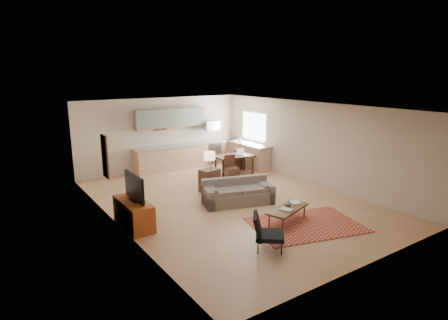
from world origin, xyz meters
TOP-DOWN VIEW (x-y plane):
  - room at (0.00, 0.00)m, footprint 9.00×9.00m
  - kitchen_counter_back at (0.90, 4.18)m, footprint 4.26×0.64m
  - kitchen_counter_right at (2.93, 3.00)m, footprint 0.64×2.26m
  - kitchen_range at (2.00, 4.18)m, footprint 0.62×0.62m
  - kitchen_microwave at (2.00, 4.20)m, footprint 0.62×0.40m
  - upper_cabinets at (0.30, 4.33)m, footprint 2.80×0.34m
  - window_right at (3.23, 3.00)m, footprint 0.02×1.40m
  - wall_art_left at (-3.21, 0.90)m, footprint 0.06×0.42m
  - triptych at (-0.10, 4.47)m, footprint 1.70×0.04m
  - rug at (0.52, -2.48)m, footprint 2.96×2.40m
  - sofa at (0.05, -0.34)m, footprint 2.19×1.42m
  - coffee_table at (0.25, -2.11)m, footprint 1.38×0.89m
  - book_a at (0.03, -2.24)m, footprint 0.42×0.44m
  - book_b at (0.56, -1.90)m, footprint 0.46×0.48m
  - vase at (0.33, -2.03)m, footprint 0.18×0.18m
  - armchair at (-1.05, -2.95)m, footprint 0.94×0.94m
  - tv_credenza at (-2.96, -0.22)m, footprint 0.54×1.40m
  - tv at (-2.90, -0.22)m, footprint 0.11×1.08m
  - console_table at (-0.00, 1.09)m, footprint 0.68×0.52m
  - table_lamp at (-0.00, 1.09)m, footprint 0.37×0.37m
  - dining_table at (1.79, 2.30)m, footprint 1.48×0.96m
  - dining_chair_near at (1.30, 1.75)m, footprint 0.47×0.49m
  - dining_chair_far at (2.27, 2.85)m, footprint 0.40×0.42m
  - laptop at (2.07, 2.21)m, footprint 0.32×0.25m
  - soap_bottle at (2.83, 3.33)m, footprint 0.12×0.12m

SIDE VIEW (x-z plane):
  - rug at x=0.52m, z-range 0.00..0.02m
  - coffee_table at x=0.25m, z-range 0.00..0.39m
  - tv_credenza at x=-2.96m, z-range 0.00..0.65m
  - sofa at x=0.05m, z-range 0.00..0.70m
  - console_table at x=0.00m, z-range 0.00..0.71m
  - dining_table at x=1.79m, z-range 0.00..0.71m
  - armchair at x=-1.05m, z-range 0.00..0.76m
  - dining_chair_far at x=2.27m, z-range 0.00..0.79m
  - book_b at x=0.56m, z-range 0.38..0.41m
  - book_a at x=0.03m, z-range 0.38..0.41m
  - dining_chair_near at x=1.30m, z-range 0.00..0.85m
  - kitchen_range at x=2.00m, z-range 0.00..0.90m
  - kitchen_counter_back at x=0.90m, z-range 0.00..0.92m
  - kitchen_counter_right at x=2.93m, z-range 0.00..0.92m
  - vase at x=0.33m, z-range 0.38..0.55m
  - laptop at x=2.07m, z-range 0.71..0.93m
  - tv at x=-2.90m, z-range 0.65..1.30m
  - table_lamp at x=0.00m, z-range 0.71..1.27m
  - soap_bottle at x=2.83m, z-range 0.92..1.11m
  - room at x=0.00m, z-range -3.15..5.85m
  - kitchen_microwave at x=2.00m, z-range 1.38..1.73m
  - window_right at x=3.23m, z-range 1.02..2.08m
  - wall_art_left at x=-3.21m, z-range 1.00..2.10m
  - triptych at x=-0.10m, z-range 1.50..2.00m
  - upper_cabinets at x=0.30m, z-range 1.60..2.30m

